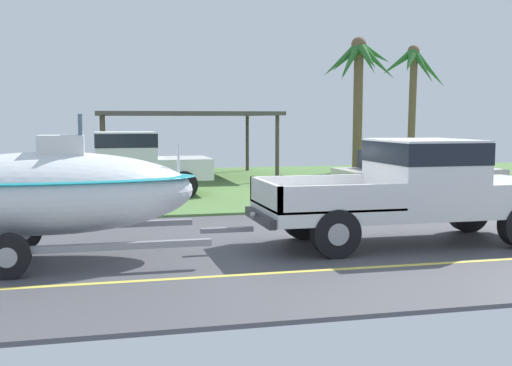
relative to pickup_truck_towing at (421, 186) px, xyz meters
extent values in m
cube|color=#4C4C51|center=(-1.46, 0.15, -1.07)|extent=(36.00, 8.00, 0.06)
cube|color=#567F42|center=(-1.46, 11.15, -1.04)|extent=(36.00, 14.00, 0.11)
cube|color=#DBCC4C|center=(-1.46, -1.65, -1.03)|extent=(34.20, 0.12, 0.01)
cube|color=silver|center=(-0.33, 0.00, -0.41)|extent=(5.26, 1.91, 0.22)
cube|color=silver|center=(1.56, 0.00, -0.11)|extent=(1.47, 1.91, 0.38)
cube|color=silver|center=(0.04, 0.00, 0.27)|extent=(1.58, 1.91, 1.14)
cube|color=black|center=(0.04, 0.00, 0.61)|extent=(1.60, 1.93, 0.38)
cube|color=#9D9D9D|center=(-1.85, 0.00, -0.28)|extent=(2.21, 1.91, 0.04)
cube|color=silver|center=(-1.85, 0.92, -0.07)|extent=(2.21, 0.08, 0.45)
cube|color=silver|center=(-1.85, -0.92, -0.07)|extent=(2.21, 0.08, 0.45)
cube|color=silver|center=(-2.92, 0.00, -0.07)|extent=(0.08, 1.91, 0.45)
cube|color=#333338|center=(-3.02, 0.00, -0.47)|extent=(0.12, 1.72, 0.16)
sphere|color=#B2B2B7|center=(-3.14, 0.00, -0.42)|extent=(0.10, 0.10, 0.10)
cylinder|color=black|center=(1.49, 0.84, -0.64)|extent=(0.80, 0.28, 0.80)
cylinder|color=#9E9EA3|center=(1.49, 0.84, -0.64)|extent=(0.36, 0.29, 0.36)
cylinder|color=black|center=(-1.96, 0.84, -0.64)|extent=(0.80, 0.28, 0.80)
cylinder|color=#9E9EA3|center=(-1.96, 0.84, -0.64)|extent=(0.36, 0.29, 0.36)
cylinder|color=black|center=(-1.96, -0.84, -0.64)|extent=(0.80, 0.28, 0.80)
cylinder|color=#9E9EA3|center=(-1.96, -0.84, -0.64)|extent=(0.36, 0.29, 0.36)
cube|color=gray|center=(-3.59, 0.00, -0.66)|extent=(0.90, 0.10, 0.08)
cube|color=gray|center=(-6.47, 1.00, -0.66)|extent=(4.86, 0.12, 0.10)
cube|color=gray|center=(-6.47, -1.00, -0.66)|extent=(4.86, 0.12, 0.10)
cylinder|color=black|center=(-6.95, 1.06, -0.72)|extent=(0.64, 0.22, 0.64)
cylinder|color=#9E9EA3|center=(-6.95, 1.06, -0.72)|extent=(0.29, 0.23, 0.29)
cylinder|color=black|center=(-6.95, -1.06, -0.72)|extent=(0.64, 0.22, 0.64)
cylinder|color=#9E9EA3|center=(-6.95, -1.06, -0.72)|extent=(0.29, 0.23, 0.29)
ellipsoid|color=silver|center=(-6.47, 0.00, 0.04)|extent=(4.60, 1.95, 1.30)
ellipsoid|color=teal|center=(-6.47, 0.00, 0.27)|extent=(4.70, 1.99, 0.12)
cube|color=silver|center=(-6.24, 0.00, 0.63)|extent=(0.70, 0.60, 0.65)
cube|color=slate|center=(-5.94, 0.00, 1.10)|extent=(0.06, 0.56, 0.36)
cylinder|color=silver|center=(-4.39, 0.00, 0.55)|extent=(0.04, 0.04, 0.50)
cube|color=silver|center=(-5.27, 8.27, -0.41)|extent=(5.58, 1.91, 0.22)
cube|color=silver|center=(-3.27, 8.27, -0.11)|extent=(1.56, 1.91, 0.38)
cube|color=silver|center=(-4.88, 8.27, 0.27)|extent=(1.67, 1.91, 1.14)
cube|color=black|center=(-4.88, 8.27, 0.61)|extent=(1.69, 1.93, 0.38)
cube|color=#9D9D9D|center=(-6.89, 8.27, -0.28)|extent=(2.34, 1.91, 0.04)
cube|color=silver|center=(-6.89, 9.19, -0.07)|extent=(2.34, 0.08, 0.45)
cube|color=silver|center=(-6.89, 7.36, -0.07)|extent=(2.34, 0.08, 0.45)
cube|color=silver|center=(-8.02, 8.27, -0.07)|extent=(0.08, 1.91, 0.45)
cube|color=#333338|center=(-8.12, 8.27, -0.47)|extent=(0.12, 1.72, 0.16)
sphere|color=#B2B2B7|center=(-8.24, 8.27, -0.42)|extent=(0.10, 0.10, 0.10)
cylinder|color=black|center=(-3.34, 9.12, -0.64)|extent=(0.80, 0.28, 0.80)
cylinder|color=#9E9EA3|center=(-3.34, 9.12, -0.64)|extent=(0.36, 0.29, 0.36)
cylinder|color=black|center=(-3.34, 7.43, -0.64)|extent=(0.80, 0.28, 0.80)
cylinder|color=#9E9EA3|center=(-3.34, 7.43, -0.64)|extent=(0.36, 0.29, 0.36)
cylinder|color=black|center=(-7.01, 9.12, -0.64)|extent=(0.80, 0.28, 0.80)
cylinder|color=#9E9EA3|center=(-7.01, 9.12, -0.64)|extent=(0.36, 0.29, 0.36)
cylinder|color=black|center=(-7.01, 7.43, -0.64)|extent=(0.80, 0.28, 0.80)
cylinder|color=#9E9EA3|center=(-7.01, 7.43, -0.64)|extent=(0.36, 0.29, 0.36)
cube|color=beige|center=(2.92, 5.65, -0.51)|extent=(4.42, 1.89, 0.70)
cube|color=black|center=(2.70, 5.65, 0.09)|extent=(2.48, 1.74, 0.50)
cylinder|color=black|center=(4.42, 6.50, -0.71)|extent=(0.66, 0.22, 0.66)
cylinder|color=#9E9EA3|center=(4.42, 6.50, -0.71)|extent=(0.30, 0.23, 0.30)
cylinder|color=black|center=(4.42, 4.79, -0.71)|extent=(0.66, 0.22, 0.66)
cylinder|color=#9E9EA3|center=(4.42, 4.79, -0.71)|extent=(0.30, 0.23, 0.30)
cylinder|color=black|center=(1.41, 6.50, -0.71)|extent=(0.66, 0.22, 0.66)
cylinder|color=#9E9EA3|center=(1.41, 6.50, -0.71)|extent=(0.30, 0.23, 0.30)
cylinder|color=black|center=(1.41, 4.79, -0.71)|extent=(0.66, 0.22, 0.66)
cylinder|color=#9E9EA3|center=(1.41, 4.79, -0.71)|extent=(0.30, 0.23, 0.30)
cylinder|color=#4C4238|center=(0.57, 16.32, 0.15)|extent=(0.14, 0.14, 2.37)
cylinder|color=#4C4238|center=(0.57, 11.64, 0.15)|extent=(0.14, 0.14, 2.37)
cylinder|color=#4C4238|center=(-5.44, 16.32, 0.15)|extent=(0.14, 0.14, 2.37)
cylinder|color=#4C4238|center=(-5.44, 11.64, 0.15)|extent=(0.14, 0.14, 2.37)
cube|color=#4C4742|center=(-2.43, 13.98, 1.40)|extent=(6.51, 5.18, 0.14)
cylinder|color=brown|center=(7.32, 14.62, 1.50)|extent=(0.31, 0.46, 5.07)
cone|color=#2D6B2D|center=(8.10, 14.69, 3.29)|extent=(1.82, 0.49, 1.72)
cone|color=#2D6B2D|center=(7.58, 15.08, 3.49)|extent=(0.95, 1.31, 1.32)
cone|color=#2D6B2D|center=(7.00, 15.41, 3.59)|extent=(1.02, 1.87, 1.18)
cone|color=#2D6B2D|center=(6.68, 14.58, 3.60)|extent=(1.47, 0.39, 1.11)
cone|color=#2D6B2D|center=(6.94, 14.16, 3.58)|extent=(1.26, 1.39, 1.25)
cone|color=#2D6B2D|center=(7.55, 14.20, 3.35)|extent=(0.86, 1.20, 1.53)
sphere|color=brown|center=(7.32, 14.62, 4.03)|extent=(0.49, 0.49, 0.49)
cylinder|color=brown|center=(4.95, 14.82, 1.61)|extent=(0.39, 0.44, 5.30)
cone|color=#2D6B2D|center=(5.67, 14.88, 3.91)|extent=(1.64, 0.50, 1.04)
cone|color=#2D6B2D|center=(5.60, 15.45, 3.71)|extent=(1.61, 1.57, 1.34)
cone|color=#2D6B2D|center=(4.85, 15.55, 3.56)|extent=(0.52, 1.71, 1.60)
cone|color=#2D6B2D|center=(4.50, 15.14, 3.73)|extent=(1.34, 1.10, 1.33)
cone|color=#2D6B2D|center=(4.18, 14.82, 3.60)|extent=(1.78, 0.37, 1.59)
cone|color=#2D6B2D|center=(4.44, 14.48, 3.56)|extent=(1.49, 1.20, 1.65)
cone|color=#2D6B2D|center=(5.03, 14.14, 3.72)|extent=(0.62, 1.69, 1.41)
cone|color=#2D6B2D|center=(5.53, 14.36, 3.54)|extent=(1.58, 1.36, 1.69)
sphere|color=brown|center=(4.95, 14.82, 4.25)|extent=(0.63, 0.63, 0.63)
camera|label=1|loc=(-5.73, -10.68, 1.21)|focal=45.86mm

